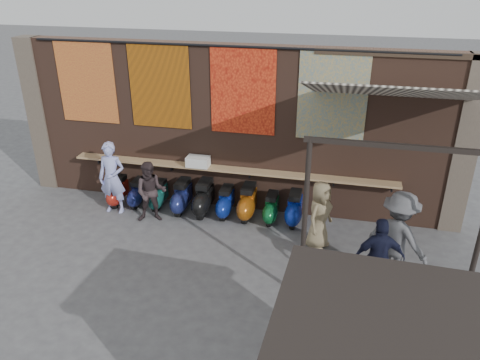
{
  "coord_description": "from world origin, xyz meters",
  "views": [
    {
      "loc": [
        2.6,
        -7.69,
        5.63
      ],
      "look_at": [
        0.53,
        1.2,
        1.39
      ],
      "focal_mm": 35.0,
      "sensor_mm": 36.0,
      "label": 1
    }
  ],
  "objects_px": {
    "scooter_stool_0": "(118,191)",
    "shopper_grey": "(397,238)",
    "scooter_stool_1": "(138,193)",
    "diner_left": "(112,178)",
    "shelf_box": "(198,162)",
    "scooter_stool_4": "(204,198)",
    "diner_right": "(151,192)",
    "scooter_stool_3": "(182,197)",
    "scooter_stool_7": "(271,208)",
    "shopper_navy": "(379,258)",
    "scooter_stool_2": "(159,195)",
    "scooter_stool_8": "(294,209)",
    "shopper_tan": "(320,215)",
    "scooter_stool_5": "(226,202)",
    "scooter_stool_6": "(248,202)"
  },
  "relations": [
    {
      "from": "shopper_navy",
      "to": "shopper_tan",
      "type": "relative_size",
      "value": 1.04
    },
    {
      "from": "shopper_navy",
      "to": "diner_left",
      "type": "bearing_deg",
      "value": -29.18
    },
    {
      "from": "scooter_stool_6",
      "to": "scooter_stool_1",
      "type": "bearing_deg",
      "value": 179.94
    },
    {
      "from": "shelf_box",
      "to": "scooter_stool_1",
      "type": "distance_m",
      "value": 1.81
    },
    {
      "from": "scooter_stool_3",
      "to": "scooter_stool_8",
      "type": "relative_size",
      "value": 1.03
    },
    {
      "from": "shopper_navy",
      "to": "shopper_tan",
      "type": "distance_m",
      "value": 1.84
    },
    {
      "from": "scooter_stool_4",
      "to": "scooter_stool_7",
      "type": "distance_m",
      "value": 1.67
    },
    {
      "from": "diner_left",
      "to": "shopper_navy",
      "type": "bearing_deg",
      "value": -19.71
    },
    {
      "from": "scooter_stool_4",
      "to": "diner_right",
      "type": "xyz_separation_m",
      "value": [
        -1.1,
        -0.59,
        0.33
      ]
    },
    {
      "from": "scooter_stool_4",
      "to": "diner_right",
      "type": "bearing_deg",
      "value": -151.89
    },
    {
      "from": "scooter_stool_1",
      "to": "diner_right",
      "type": "relative_size",
      "value": 0.48
    },
    {
      "from": "scooter_stool_0",
      "to": "scooter_stool_6",
      "type": "relative_size",
      "value": 0.87
    },
    {
      "from": "scooter_stool_6",
      "to": "diner_left",
      "type": "distance_m",
      "value": 3.34
    },
    {
      "from": "scooter_stool_8",
      "to": "shopper_navy",
      "type": "distance_m",
      "value": 2.93
    },
    {
      "from": "scooter_stool_0",
      "to": "shopper_grey",
      "type": "height_order",
      "value": "shopper_grey"
    },
    {
      "from": "diner_left",
      "to": "shopper_grey",
      "type": "relative_size",
      "value": 0.96
    },
    {
      "from": "scooter_stool_6",
      "to": "shopper_grey",
      "type": "distance_m",
      "value": 3.75
    },
    {
      "from": "scooter_stool_3",
      "to": "scooter_stool_4",
      "type": "bearing_deg",
      "value": -0.53
    },
    {
      "from": "shelf_box",
      "to": "diner_right",
      "type": "height_order",
      "value": "diner_right"
    },
    {
      "from": "scooter_stool_0",
      "to": "diner_right",
      "type": "xyz_separation_m",
      "value": [
        1.17,
        -0.59,
        0.39
      ]
    },
    {
      "from": "scooter_stool_1",
      "to": "scooter_stool_2",
      "type": "distance_m",
      "value": 0.57
    },
    {
      "from": "shelf_box",
      "to": "scooter_stool_7",
      "type": "xyz_separation_m",
      "value": [
        1.89,
        -0.31,
        -0.9
      ]
    },
    {
      "from": "scooter_stool_5",
      "to": "scooter_stool_6",
      "type": "xyz_separation_m",
      "value": [
        0.54,
        0.03,
        0.04
      ]
    },
    {
      "from": "scooter_stool_0",
      "to": "scooter_stool_1",
      "type": "height_order",
      "value": "scooter_stool_0"
    },
    {
      "from": "scooter_stool_7",
      "to": "diner_right",
      "type": "bearing_deg",
      "value": -167.89
    },
    {
      "from": "scooter_stool_6",
      "to": "scooter_stool_8",
      "type": "height_order",
      "value": "scooter_stool_6"
    },
    {
      "from": "scooter_stool_4",
      "to": "shopper_navy",
      "type": "xyz_separation_m",
      "value": [
        4.0,
        -2.26,
        0.38
      ]
    },
    {
      "from": "scooter_stool_2",
      "to": "shopper_grey",
      "type": "height_order",
      "value": "shopper_grey"
    },
    {
      "from": "scooter_stool_3",
      "to": "shelf_box",
      "type": "bearing_deg",
      "value": 41.2
    },
    {
      "from": "scooter_stool_6",
      "to": "scooter_stool_7",
      "type": "distance_m",
      "value": 0.59
    },
    {
      "from": "scooter_stool_8",
      "to": "shopper_grey",
      "type": "bearing_deg",
      "value": -39.29
    },
    {
      "from": "scooter_stool_3",
      "to": "diner_right",
      "type": "height_order",
      "value": "diner_right"
    },
    {
      "from": "scooter_stool_1",
      "to": "shopper_grey",
      "type": "distance_m",
      "value": 6.39
    },
    {
      "from": "scooter_stool_3",
      "to": "shopper_grey",
      "type": "xyz_separation_m",
      "value": [
        4.91,
        -1.72,
        0.55
      ]
    },
    {
      "from": "shelf_box",
      "to": "diner_left",
      "type": "distance_m",
      "value": 2.12
    },
    {
      "from": "scooter_stool_2",
      "to": "shopper_navy",
      "type": "distance_m",
      "value": 5.71
    },
    {
      "from": "scooter_stool_7",
      "to": "scooter_stool_1",
      "type": "bearing_deg",
      "value": 179.09
    },
    {
      "from": "scooter_stool_2",
      "to": "scooter_stool_7",
      "type": "distance_m",
      "value": 2.87
    },
    {
      "from": "scooter_stool_1",
      "to": "scooter_stool_3",
      "type": "xyz_separation_m",
      "value": [
        1.2,
        -0.05,
        0.06
      ]
    },
    {
      "from": "shopper_navy",
      "to": "scooter_stool_3",
      "type": "bearing_deg",
      "value": -38.57
    },
    {
      "from": "scooter_stool_1",
      "to": "scooter_stool_5",
      "type": "xyz_separation_m",
      "value": [
        2.31,
        -0.03,
        0.02
      ]
    },
    {
      "from": "shopper_navy",
      "to": "scooter_stool_1",
      "type": "bearing_deg",
      "value": -34.09
    },
    {
      "from": "scooter_stool_1",
      "to": "diner_left",
      "type": "bearing_deg",
      "value": -135.31
    },
    {
      "from": "scooter_stool_8",
      "to": "shopper_navy",
      "type": "xyz_separation_m",
      "value": [
        1.79,
        -2.29,
        0.41
      ]
    },
    {
      "from": "scooter_stool_1",
      "to": "shelf_box",
      "type": "bearing_deg",
      "value": 9.2
    },
    {
      "from": "diner_left",
      "to": "shelf_box",
      "type": "bearing_deg",
      "value": 16.14
    },
    {
      "from": "scooter_stool_7",
      "to": "shopper_tan",
      "type": "distance_m",
      "value": 1.5
    },
    {
      "from": "shopper_grey",
      "to": "scooter_stool_7",
      "type": "bearing_deg",
      "value": 0.81
    },
    {
      "from": "scooter_stool_4",
      "to": "shelf_box",
      "type": "bearing_deg",
      "value": 124.87
    },
    {
      "from": "scooter_stool_1",
      "to": "scooter_stool_2",
      "type": "height_order",
      "value": "scooter_stool_2"
    }
  ]
}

